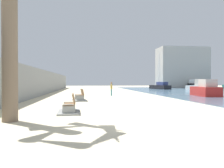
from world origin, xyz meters
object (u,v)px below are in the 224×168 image
boat_far_right (200,86)px  boat_outer (206,90)px  bench_near (70,108)px  person_walking (111,88)px  boat_mid_bay (160,86)px  boat_nearest (189,85)px  bench_far (80,98)px

boat_far_right → boat_outer: (-8.83, -18.10, -0.06)m
bench_near → boat_far_right: size_ratio=0.42×
person_walking → boat_mid_bay: boat_mid_bay is taller
bench_near → boat_far_right: 37.16m
bench_near → boat_nearest: bearing=57.7°
boat_far_right → boat_nearest: size_ratio=0.99×
bench_near → boat_far_right: boat_far_right is taller
boat_mid_bay → bench_far: bearing=-120.9°
person_walking → boat_mid_bay: bearing=58.4°
boat_mid_bay → boat_far_right: bearing=-32.1°
person_walking → bench_far: bearing=-118.6°
bench_near → bench_far: (0.34, 7.31, 0.00)m
boat_far_right → person_walking: bearing=-139.4°
person_walking → boat_nearest: bearing=51.1°
boat_nearest → bench_far: bearing=-127.2°
person_walking → boat_far_right: 24.81m
boat_nearest → boat_mid_bay: bearing=-143.2°
bench_far → boat_nearest: bearing=52.8°
bench_far → boat_far_right: 31.41m
boat_mid_bay → boat_nearest: 12.25m
person_walking → boat_mid_bay: size_ratio=0.21×
boat_mid_bay → boat_far_right: boat_mid_bay is taller
boat_outer → boat_far_right: bearing=64.0°
boat_mid_bay → boat_outer: size_ratio=1.68×
person_walking → boat_outer: (10.00, -1.93, -0.17)m
bench_far → boat_mid_bay: bearing=59.1°
bench_near → person_walking: 13.92m
person_walking → boat_nearest: (22.21, 27.53, -0.04)m
person_walking → boat_nearest: 35.37m
person_walking → boat_far_right: (18.83, 16.16, -0.11)m
bench_near → bench_far: 7.32m
boat_far_right → boat_mid_bay: bearing=147.9°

